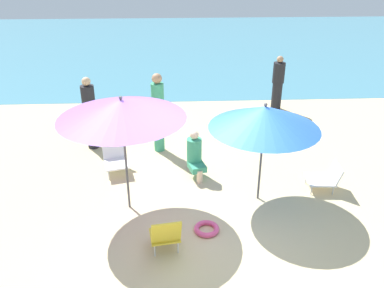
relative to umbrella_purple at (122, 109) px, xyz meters
The scene contains 12 objects.
ground_plane 2.34m from the umbrella_purple, 17.13° to the right, with size 40.00×40.00×0.00m, color #D3BC8C.
sea_water 13.59m from the umbrella_purple, 84.35° to the left, with size 40.00×16.00×0.01m, color teal.
umbrella_purple is the anchor object (origin of this frame).
umbrella_blue 2.37m from the umbrella_purple, ahead, with size 1.90×1.90×1.88m.
beach_chair_a 4.05m from the umbrella_purple, ahead, with size 0.61×0.53×0.53m.
beach_chair_b 2.08m from the umbrella_purple, 61.59° to the right, with size 0.51×0.57×0.68m.
beach_chair_c 2.10m from the umbrella_purple, 106.61° to the left, with size 0.60×0.69×0.55m.
person_a 2.85m from the umbrella_purple, 113.24° to the left, with size 0.29×0.29×1.68m.
person_b 2.46m from the umbrella_purple, 77.61° to the left, with size 0.28×0.28×1.81m.
person_c 6.12m from the umbrella_purple, 51.11° to the left, with size 0.33×0.33×1.53m.
person_d 2.14m from the umbrella_purple, 40.42° to the left, with size 0.39×0.54×0.97m.
swim_ring 2.39m from the umbrella_purple, 29.52° to the right, with size 0.42×0.42×0.08m, color #E54C7F.
Camera 1 is at (-0.50, -5.55, 4.18)m, focal length 37.23 mm.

